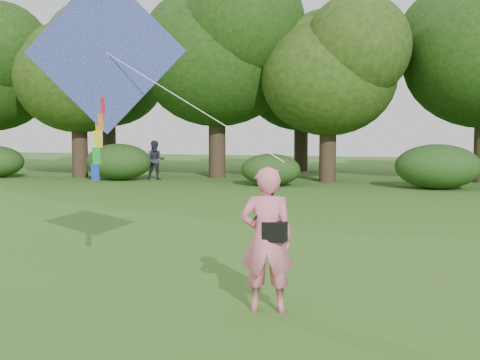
% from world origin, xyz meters
% --- Properties ---
extents(ground, '(100.00, 100.00, 0.00)m').
position_xyz_m(ground, '(0.00, 0.00, 0.00)').
color(ground, '#265114').
rests_on(ground, ground).
extents(man_kite_flyer, '(0.80, 0.62, 1.93)m').
position_xyz_m(man_kite_flyer, '(0.98, -0.87, 0.96)').
color(man_kite_flyer, '#E66C87').
rests_on(man_kite_flyer, ground).
extents(bystander_left, '(1.17, 1.06, 1.95)m').
position_xyz_m(bystander_left, '(-10.32, 18.48, 0.97)').
color(bystander_left, '#2B2937').
rests_on(bystander_left, ground).
extents(crossbody_bag, '(0.43, 0.20, 0.74)m').
position_xyz_m(crossbody_bag, '(1.10, -0.90, 1.09)').
color(crossbody_bag, black).
rests_on(crossbody_bag, ground).
extents(flying_kite, '(4.25, 1.00, 3.25)m').
position_xyz_m(flying_kite, '(-1.78, -0.25, 3.56)').
color(flying_kite, '#286BB0').
rests_on(flying_kite, ground).
extents(tree_line, '(54.70, 15.30, 9.48)m').
position_xyz_m(tree_line, '(1.67, 22.88, 5.60)').
color(tree_line, '#3A2D1E').
rests_on(tree_line, ground).
extents(shrub_band, '(39.15, 3.22, 1.88)m').
position_xyz_m(shrub_band, '(-0.72, 17.60, 0.86)').
color(shrub_band, '#264919').
rests_on(shrub_band, ground).
extents(fallen_leaves, '(11.01, 15.65, 0.01)m').
position_xyz_m(fallen_leaves, '(0.09, 2.67, 0.01)').
color(fallen_leaves, brown).
rests_on(fallen_leaves, ground).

